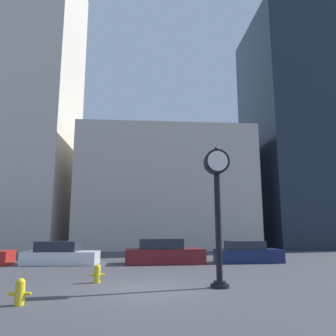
{
  "coord_description": "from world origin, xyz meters",
  "views": [
    {
      "loc": [
        -0.2,
        -11.62,
        2.04
      ],
      "look_at": [
        1.56,
        10.8,
        6.17
      ],
      "focal_mm": 35.0,
      "sensor_mm": 36.0,
      "label": 1
    }
  ],
  "objects_px": {
    "car_white": "(60,255)",
    "car_maroon": "(163,253)",
    "car_navy": "(247,253)",
    "street_clock": "(217,194)",
    "fire_hydrant_near": "(97,273)",
    "fire_hydrant_far": "(20,291)"
  },
  "relations": [
    {
      "from": "car_white",
      "to": "car_maroon",
      "type": "xyz_separation_m",
      "value": [
        5.91,
        -0.05,
        0.06
      ]
    },
    {
      "from": "car_navy",
      "to": "street_clock",
      "type": "bearing_deg",
      "value": -116.72
    },
    {
      "from": "street_clock",
      "to": "car_navy",
      "type": "distance_m",
      "value": 9.3
    },
    {
      "from": "car_maroon",
      "to": "car_navy",
      "type": "relative_size",
      "value": 1.17
    },
    {
      "from": "car_maroon",
      "to": "fire_hydrant_near",
      "type": "distance_m",
      "value": 7.2
    },
    {
      "from": "car_navy",
      "to": "car_maroon",
      "type": "bearing_deg",
      "value": 179.6
    },
    {
      "from": "fire_hydrant_near",
      "to": "car_maroon",
      "type": "bearing_deg",
      "value": 65.91
    },
    {
      "from": "street_clock",
      "to": "car_maroon",
      "type": "xyz_separation_m",
      "value": [
        -1.45,
        7.93,
        -2.65
      ]
    },
    {
      "from": "street_clock",
      "to": "fire_hydrant_far",
      "type": "xyz_separation_m",
      "value": [
        -5.98,
        -2.18,
        -2.9
      ]
    },
    {
      "from": "car_navy",
      "to": "fire_hydrant_far",
      "type": "relative_size",
      "value": 5.61
    },
    {
      "from": "street_clock",
      "to": "fire_hydrant_far",
      "type": "distance_m",
      "value": 6.99
    },
    {
      "from": "car_navy",
      "to": "fire_hydrant_near",
      "type": "distance_m",
      "value": 10.49
    },
    {
      "from": "street_clock",
      "to": "car_maroon",
      "type": "distance_m",
      "value": 8.48
    },
    {
      "from": "street_clock",
      "to": "car_navy",
      "type": "relative_size",
      "value": 1.28
    },
    {
      "from": "street_clock",
      "to": "car_navy",
      "type": "height_order",
      "value": "street_clock"
    },
    {
      "from": "fire_hydrant_far",
      "to": "car_white",
      "type": "bearing_deg",
      "value": 97.77
    },
    {
      "from": "street_clock",
      "to": "car_white",
      "type": "height_order",
      "value": "street_clock"
    },
    {
      "from": "car_navy",
      "to": "fire_hydrant_far",
      "type": "height_order",
      "value": "car_navy"
    },
    {
      "from": "fire_hydrant_far",
      "to": "car_navy",
      "type": "bearing_deg",
      "value": 47.04
    },
    {
      "from": "car_maroon",
      "to": "car_navy",
      "type": "bearing_deg",
      "value": -0.04
    },
    {
      "from": "fire_hydrant_far",
      "to": "street_clock",
      "type": "bearing_deg",
      "value": 20.05
    },
    {
      "from": "street_clock",
      "to": "fire_hydrant_near",
      "type": "distance_m",
      "value": 5.44
    }
  ]
}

